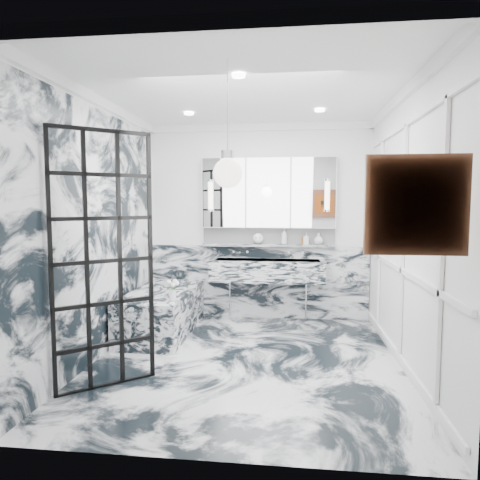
# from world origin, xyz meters

# --- Properties ---
(floor) EXTENTS (3.60, 3.60, 0.00)m
(floor) POSITION_xyz_m (0.00, 0.00, 0.00)
(floor) COLOR silver
(floor) RESTS_ON ground
(ceiling) EXTENTS (3.60, 3.60, 0.00)m
(ceiling) POSITION_xyz_m (0.00, 0.00, 2.80)
(ceiling) COLOR white
(ceiling) RESTS_ON wall_back
(wall_back) EXTENTS (3.60, 0.00, 3.60)m
(wall_back) POSITION_xyz_m (0.00, 1.80, 1.40)
(wall_back) COLOR white
(wall_back) RESTS_ON floor
(wall_front) EXTENTS (3.60, 0.00, 3.60)m
(wall_front) POSITION_xyz_m (0.00, -1.80, 1.40)
(wall_front) COLOR white
(wall_front) RESTS_ON floor
(wall_left) EXTENTS (0.00, 3.60, 3.60)m
(wall_left) POSITION_xyz_m (-1.60, 0.00, 1.40)
(wall_left) COLOR white
(wall_left) RESTS_ON floor
(wall_right) EXTENTS (0.00, 3.60, 3.60)m
(wall_right) POSITION_xyz_m (1.60, 0.00, 1.40)
(wall_right) COLOR white
(wall_right) RESTS_ON floor
(marble_clad_back) EXTENTS (3.18, 0.05, 1.05)m
(marble_clad_back) POSITION_xyz_m (0.00, 1.78, 0.53)
(marble_clad_back) COLOR silver
(marble_clad_back) RESTS_ON floor
(marble_clad_left) EXTENTS (0.02, 3.56, 2.68)m
(marble_clad_left) POSITION_xyz_m (-1.59, 0.00, 1.34)
(marble_clad_left) COLOR silver
(marble_clad_left) RESTS_ON floor
(panel_molding) EXTENTS (0.03, 3.40, 2.30)m
(panel_molding) POSITION_xyz_m (1.58, 0.00, 1.30)
(panel_molding) COLOR white
(panel_molding) RESTS_ON floor
(soap_bottle_a) EXTENTS (0.11, 0.11, 0.22)m
(soap_bottle_a) POSITION_xyz_m (0.38, 1.71, 1.20)
(soap_bottle_a) COLOR #8C5919
(soap_bottle_a) RESTS_ON ledge
(soap_bottle_b) EXTENTS (0.09, 0.09, 0.16)m
(soap_bottle_b) POSITION_xyz_m (0.70, 1.71, 1.17)
(soap_bottle_b) COLOR #4C4C51
(soap_bottle_b) RESTS_ON ledge
(soap_bottle_c) EXTENTS (0.16, 0.16, 0.16)m
(soap_bottle_c) POSITION_xyz_m (0.86, 1.71, 1.17)
(soap_bottle_c) COLOR silver
(soap_bottle_c) RESTS_ON ledge
(face_pot) EXTENTS (0.16, 0.16, 0.16)m
(face_pot) POSITION_xyz_m (0.01, 1.71, 1.17)
(face_pot) COLOR white
(face_pot) RESTS_ON ledge
(amber_bottle) EXTENTS (0.04, 0.04, 0.10)m
(amber_bottle) POSITION_xyz_m (0.65, 1.71, 1.14)
(amber_bottle) COLOR #8C5919
(amber_bottle) RESTS_ON ledge
(flower_vase) EXTENTS (0.08, 0.08, 0.12)m
(flower_vase) POSITION_xyz_m (-0.88, 0.35, 0.61)
(flower_vase) COLOR silver
(flower_vase) RESTS_ON bathtub
(crittall_door) EXTENTS (0.71, 0.59, 2.31)m
(crittall_door) POSITION_xyz_m (-1.20, -0.77, 1.15)
(crittall_door) COLOR black
(crittall_door) RESTS_ON floor
(artwork) EXTENTS (0.50, 0.05, 0.50)m
(artwork) POSITION_xyz_m (1.20, -1.76, 1.66)
(artwork) COLOR #B53E12
(artwork) RESTS_ON wall_front
(pendant_light) EXTENTS (0.22, 0.22, 0.22)m
(pendant_light) POSITION_xyz_m (-0.02, -1.16, 1.90)
(pendant_light) COLOR white
(pendant_light) RESTS_ON ceiling
(trough_sink) EXTENTS (1.60, 0.45, 0.30)m
(trough_sink) POSITION_xyz_m (0.15, 1.55, 0.73)
(trough_sink) COLOR silver
(trough_sink) RESTS_ON wall_back
(ledge) EXTENTS (1.90, 0.14, 0.04)m
(ledge) POSITION_xyz_m (0.15, 1.72, 1.07)
(ledge) COLOR silver
(ledge) RESTS_ON wall_back
(subway_tile) EXTENTS (1.90, 0.03, 0.23)m
(subway_tile) POSITION_xyz_m (0.15, 1.78, 1.21)
(subway_tile) COLOR white
(subway_tile) RESTS_ON wall_back
(mirror_cabinet) EXTENTS (1.90, 0.16, 1.00)m
(mirror_cabinet) POSITION_xyz_m (0.15, 1.73, 1.82)
(mirror_cabinet) COLOR white
(mirror_cabinet) RESTS_ON wall_back
(sconce_left) EXTENTS (0.07, 0.07, 0.40)m
(sconce_left) POSITION_xyz_m (-0.67, 1.63, 1.78)
(sconce_left) COLOR white
(sconce_left) RESTS_ON mirror_cabinet
(sconce_right) EXTENTS (0.07, 0.07, 0.40)m
(sconce_right) POSITION_xyz_m (0.97, 1.63, 1.78)
(sconce_right) COLOR white
(sconce_right) RESTS_ON mirror_cabinet
(bathtub) EXTENTS (0.75, 1.65, 0.55)m
(bathtub) POSITION_xyz_m (-1.18, 0.90, 0.28)
(bathtub) COLOR silver
(bathtub) RESTS_ON floor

